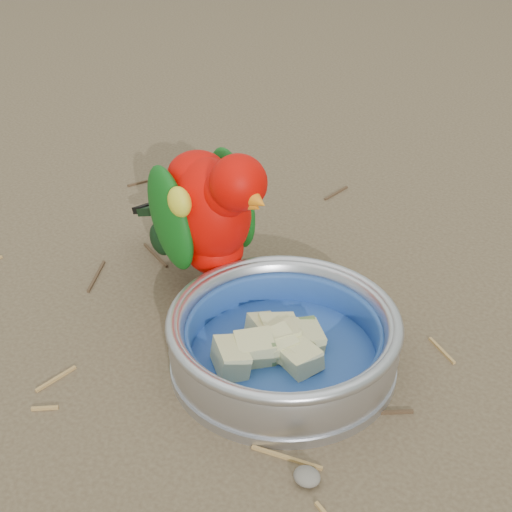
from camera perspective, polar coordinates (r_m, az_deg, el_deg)
The scene contains 6 objects.
ground at distance 0.75m, azimuth -7.28°, elevation -7.92°, with size 60.00×60.00×0.00m, color brown.
food_bowl at distance 0.73m, azimuth 2.17°, elevation -8.24°, with size 0.23×0.23×0.02m, color #B2B2BA.
bowl_wall at distance 0.71m, azimuth 2.22°, elevation -6.38°, with size 0.23×0.23×0.04m, color #B2B2BA, non-canonical shape.
fruit_wedges at distance 0.71m, azimuth 2.21°, elevation -6.82°, with size 0.14×0.14×0.03m, color #D1CC88, non-canonical shape.
lory_parrot at distance 0.79m, azimuth -3.72°, elevation 2.68°, with size 0.11×0.23×0.19m, color #D20600, non-canonical shape.
ground_debris at distance 0.78m, azimuth -1.44°, elevation -5.42°, with size 0.90×0.80×0.01m, color #AF8448, non-canonical shape.
Camera 1 is at (0.41, -0.40, 0.48)m, focal length 50.00 mm.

